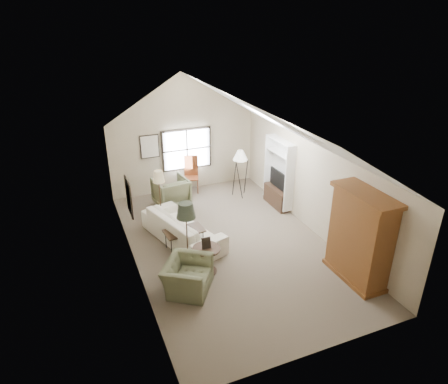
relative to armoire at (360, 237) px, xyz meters
name	(u,v)px	position (x,y,z in m)	size (l,w,h in m)	color
room_shell	(230,129)	(-2.18, 2.40, 2.11)	(5.01, 8.01, 4.00)	brown
window	(187,149)	(-2.08, 6.36, 0.35)	(1.72, 0.08, 1.42)	black
skylight	(262,115)	(-0.88, 3.30, 2.12)	(0.80, 1.20, 0.52)	white
wall_art	(140,170)	(-4.06, 4.34, 0.63)	(1.97, 3.71, 0.88)	black
armoire	(360,237)	(0.00, 0.00, 0.00)	(0.60, 1.50, 2.20)	brown
tv_alcove	(279,172)	(0.16, 4.00, 0.05)	(0.32, 1.30, 2.10)	white
media_console	(277,197)	(0.14, 4.00, -0.80)	(0.34, 1.18, 0.60)	#382316
tv_panel	(278,179)	(0.14, 4.00, -0.18)	(0.05, 0.90, 0.55)	black
sofa	(183,228)	(-3.26, 3.11, -0.71)	(2.68, 1.05, 0.78)	beige
armchair_near	(188,276)	(-3.77, 1.06, -0.74)	(1.09, 0.96, 0.71)	#576043
armchair_far	(171,192)	(-2.98, 5.30, -0.63)	(1.00, 1.03, 0.93)	#626A4A
coffee_table	(184,239)	(-3.33, 2.75, -0.84)	(1.03, 0.57, 0.52)	#3D2C19
bowl	(184,229)	(-3.33, 2.75, -0.55)	(0.25, 0.25, 0.06)	#3C2218
side_table	(207,260)	(-3.16, 1.51, -0.76)	(0.67, 0.67, 0.67)	#3A2817
side_chair	(191,175)	(-2.05, 6.08, -0.48)	(0.48, 0.48, 1.23)	brown
tripod_lamp	(240,173)	(-0.65, 5.12, -0.28)	(0.48, 0.48, 1.65)	white
dark_lamp	(187,238)	(-3.56, 1.71, -0.17)	(0.45, 0.45, 1.87)	#252B1E
tan_lamp	(160,197)	(-3.56, 4.31, -0.26)	(0.34, 0.34, 1.68)	tan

